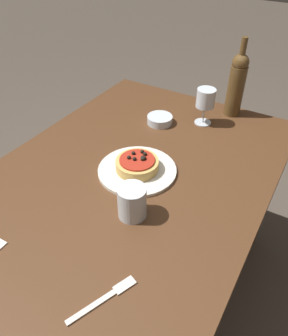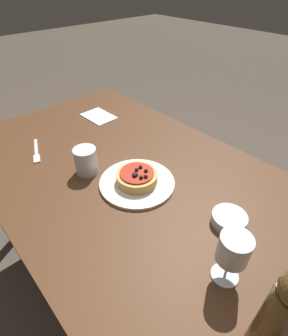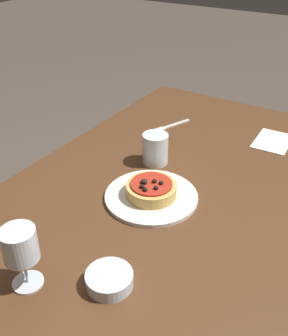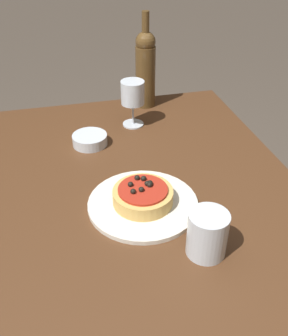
% 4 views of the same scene
% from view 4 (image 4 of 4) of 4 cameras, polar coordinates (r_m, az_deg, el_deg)
% --- Properties ---
extents(dining_table, '(1.49, 0.93, 0.77)m').
position_cam_4_polar(dining_table, '(0.99, 0.19, -13.09)').
color(dining_table, '#4C2D19').
rests_on(dining_table, ground_plane).
extents(dinner_plate, '(0.28, 0.28, 0.01)m').
position_cam_4_polar(dinner_plate, '(1.00, -0.16, -5.23)').
color(dinner_plate, silver).
rests_on(dinner_plate, dining_table).
extents(pizza, '(0.15, 0.15, 0.05)m').
position_cam_4_polar(pizza, '(0.98, -0.16, -4.00)').
color(pizza, tan).
rests_on(pizza, dinner_plate).
extents(wine_glass, '(0.08, 0.08, 0.16)m').
position_cam_4_polar(wine_glass, '(1.32, -1.66, 10.63)').
color(wine_glass, silver).
rests_on(wine_glass, dining_table).
extents(wine_bottle, '(0.07, 0.07, 0.34)m').
position_cam_4_polar(wine_bottle, '(1.45, 0.21, 14.38)').
color(wine_bottle, brown).
rests_on(wine_bottle, dining_table).
extents(water_cup, '(0.09, 0.09, 0.11)m').
position_cam_4_polar(water_cup, '(0.86, 9.18, -9.43)').
color(water_cup, silver).
rests_on(water_cup, dining_table).
extents(side_bowl, '(0.11, 0.11, 0.03)m').
position_cam_4_polar(side_bowl, '(1.26, -7.86, 4.09)').
color(side_bowl, silver).
rests_on(side_bowl, dining_table).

